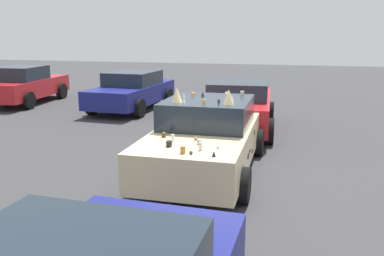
% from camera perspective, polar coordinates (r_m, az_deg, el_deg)
% --- Properties ---
extents(ground_plane, '(60.00, 60.00, 0.00)m').
position_cam_1_polar(ground_plane, '(8.45, 1.98, -6.07)').
color(ground_plane, '#38383A').
extents(art_car_decorated, '(4.55, 2.11, 1.77)m').
position_cam_1_polar(art_car_decorated, '(8.27, 2.06, -1.24)').
color(art_car_decorated, beige).
rests_on(art_car_decorated, ground).
extents(parked_sedan_row_back_center, '(4.30, 2.21, 1.46)m').
position_cam_1_polar(parked_sedan_row_back_center, '(11.77, 6.56, 3.04)').
color(parked_sedan_row_back_center, red).
rests_on(parked_sedan_row_back_center, ground).
extents(parked_sedan_near_right, '(4.34, 2.24, 1.50)m').
position_cam_1_polar(parked_sedan_near_right, '(17.85, -22.35, 5.60)').
color(parked_sedan_near_right, red).
rests_on(parked_sedan_near_right, ground).
extents(parked_sedan_near_left, '(4.45, 2.19, 1.40)m').
position_cam_1_polar(parked_sedan_near_left, '(15.35, -8.37, 5.23)').
color(parked_sedan_near_left, navy).
rests_on(parked_sedan_near_left, ground).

